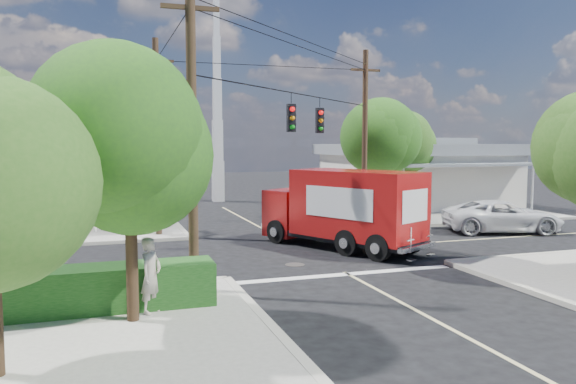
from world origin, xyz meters
name	(u,v)px	position (x,y,z in m)	size (l,w,h in m)	color
ground	(304,251)	(0.00, 0.00, 0.00)	(120.00, 120.00, 0.00)	black
sidewalk_ne	(404,209)	(10.88, 10.88, 0.07)	(14.12, 14.12, 0.14)	gray
sidewalk_nw	(38,224)	(-10.88, 10.88, 0.07)	(14.12, 14.12, 0.14)	gray
road_markings	(317,257)	(0.00, -1.47, 0.01)	(32.00, 32.00, 0.01)	beige
building_ne	(418,173)	(12.50, 11.97, 2.32)	(11.80, 10.20, 4.50)	silver
building_nw	(17,182)	(-12.00, 12.46, 2.22)	(10.80, 10.20, 4.30)	beige
radio_tower	(217,125)	(0.50, 20.00, 5.64)	(0.80, 0.80, 17.00)	silver
tree_sw_front	(129,142)	(-6.99, -7.54, 4.33)	(3.88, 3.78, 6.03)	#422D1C
tree_ne_front	(385,135)	(7.21, 6.76, 4.77)	(4.21, 4.14, 6.66)	#422D1C
tree_ne_back	(406,145)	(9.81, 8.96, 4.19)	(3.77, 3.66, 5.82)	#422D1C
palm_nw_front	(103,128)	(-7.50, 7.50, 5.04)	(3.01, 3.08, 5.59)	#422D1C
palm_nw_back	(61,136)	(-9.50, 9.00, 4.67)	(3.01, 3.08, 5.19)	#422D1C
utility_poles	(255,134)	(-1.58, 1.60, 4.67)	(12.00, 10.68, 9.00)	#473321
picket_fence	(98,281)	(-7.80, -5.60, 0.68)	(5.94, 0.06, 1.00)	silver
hedge_sw	(89,289)	(-8.00, -6.40, 0.69)	(6.20, 1.20, 1.10)	#134213
vending_boxes	(377,210)	(6.50, 6.20, 0.69)	(1.90, 0.50, 1.10)	red
delivery_truck	(343,209)	(1.69, -0.08, 1.63)	(5.27, 7.61, 3.22)	black
parked_car	(502,216)	(10.72, 1.36, 0.77)	(2.56, 5.56, 1.54)	silver
pedestrian	(151,275)	(-6.54, -7.04, 1.08)	(0.69, 0.45, 1.88)	#BCAF9E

